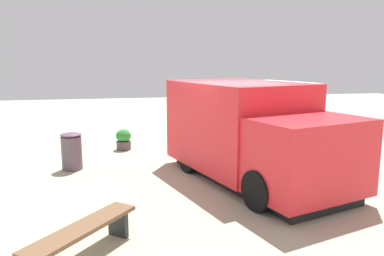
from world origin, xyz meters
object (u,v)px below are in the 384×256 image
person_customer (216,130)px  plaza_bench (83,234)px  planter_flowering_near (124,139)px  food_truck (251,134)px  planter_flowering_far (184,133)px  trash_bin (72,151)px

person_customer → plaza_bench: size_ratio=0.50×
person_customer → planter_flowering_near: (1.06, -3.30, 0.00)m
food_truck → plaza_bench: food_truck is taller
planter_flowering_far → food_truck: bearing=11.3°
trash_bin → plaza_bench: bearing=7.6°
planter_flowering_far → plaza_bench: size_ratio=0.42×
food_truck → planter_flowering_near: food_truck is taller
plaza_bench → trash_bin: bearing=-172.4°
food_truck → person_customer: 4.74m
plaza_bench → food_truck: bearing=129.3°
planter_flowering_far → trash_bin: size_ratio=0.75×
planter_flowering_far → plaza_bench: planter_flowering_far is taller
plaza_bench → trash_bin: trash_bin is taller
person_customer → food_truck: bearing=-5.8°
planter_flowering_near → plaza_bench: size_ratio=0.38×
person_customer → trash_bin: size_ratio=0.89×
food_truck → trash_bin: 4.54m
food_truck → trash_bin: (-1.67, -4.18, -0.58)m
planter_flowering_near → trash_bin: trash_bin is taller
person_customer → trash_bin: trash_bin is taller
food_truck → trash_bin: food_truck is taller
planter_flowering_near → planter_flowering_far: (-0.51, 2.01, 0.03)m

